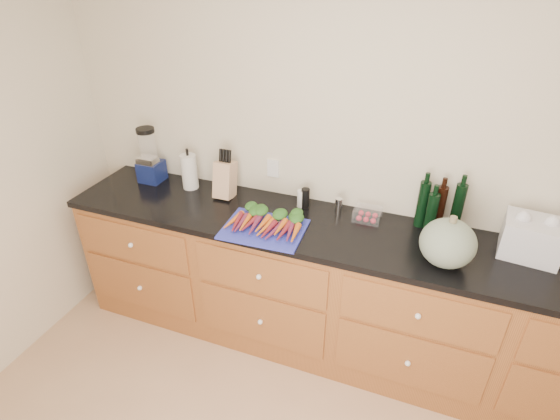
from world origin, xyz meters
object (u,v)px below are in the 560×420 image
at_px(cutting_board, 264,229).
at_px(squash, 448,243).
at_px(blender_appliance, 149,158).
at_px(paper_towel, 189,172).
at_px(tomato_box, 367,214).
at_px(carrots, 266,222).
at_px(knife_block, 225,180).

xyz_separation_m(cutting_board, squash, (1.00, 0.04, 0.12)).
height_order(blender_appliance, paper_towel, blender_appliance).
xyz_separation_m(squash, paper_towel, (-1.69, 0.28, -0.01)).
relative_size(blender_appliance, tomato_box, 2.40).
bearing_deg(carrots, tomato_box, 28.61).
bearing_deg(cutting_board, blender_appliance, 162.27).
height_order(cutting_board, squash, squash).
bearing_deg(blender_appliance, tomato_box, 0.45).
bearing_deg(tomato_box, squash, -32.10).
bearing_deg(knife_block, cutting_board, -36.81).
distance_m(blender_appliance, tomato_box, 1.54).
bearing_deg(knife_block, blender_appliance, 178.27).
relative_size(blender_appliance, paper_towel, 1.62).
xyz_separation_m(cutting_board, paper_towel, (-0.68, 0.32, 0.11)).
bearing_deg(paper_towel, squash, -9.38).
distance_m(cutting_board, tomato_box, 0.64).
bearing_deg(paper_towel, cutting_board, -25.13).
relative_size(cutting_board, knife_block, 1.97).
bearing_deg(tomato_box, paper_towel, -179.53).
height_order(carrots, squash, squash).
distance_m(carrots, blender_appliance, 1.04).
bearing_deg(blender_appliance, cutting_board, -17.73).
relative_size(carrots, blender_appliance, 1.11).
relative_size(carrots, tomato_box, 2.66).
height_order(carrots, knife_block, knife_block).
relative_size(squash, knife_block, 1.18).
bearing_deg(squash, cutting_board, -177.63).
bearing_deg(blender_appliance, squash, -7.88).
distance_m(cutting_board, squash, 1.01).
xyz_separation_m(cutting_board, tomato_box, (0.54, 0.33, 0.03)).
xyz_separation_m(carrots, tomato_box, (0.54, 0.30, 0.00)).
height_order(knife_block, tomato_box, knife_block).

